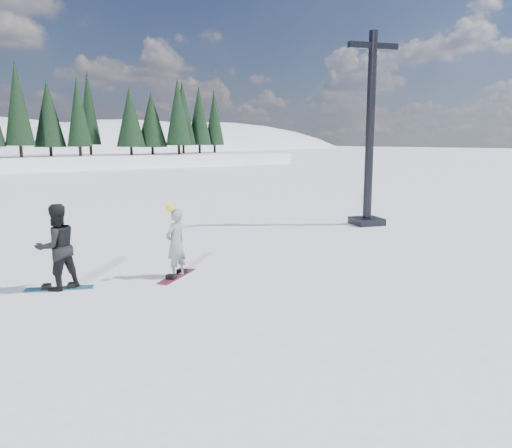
{
  "coord_description": "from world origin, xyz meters",
  "views": [
    {
      "loc": [
        -2.69,
        -9.54,
        3.37
      ],
      "look_at": [
        5.18,
        1.43,
        1.1
      ],
      "focal_mm": 35.0,
      "sensor_mm": 36.0,
      "label": 1
    }
  ],
  "objects": [
    {
      "name": "snowboarder_man",
      "position": [
        0.07,
        2.05,
        0.99
      ],
      "size": [
        1.08,
        0.91,
        1.97
      ],
      "primitive_type": "imported",
      "rotation": [
        0.0,
        0.0,
        3.32
      ],
      "color": "black",
      "rests_on": "ground"
    },
    {
      "name": "snowboard_man",
      "position": [
        0.07,
        2.05,
        0.01
      ],
      "size": [
        1.48,
        0.88,
        0.03
      ],
      "primitive_type": "cube",
      "rotation": [
        0.0,
        0.0,
        -0.43
      ],
      "color": "teal",
      "rests_on": "ground"
    },
    {
      "name": "lift_tower",
      "position": [
        12.56,
        4.03,
        3.05
      ],
      "size": [
        2.03,
        1.43,
        7.5
      ],
      "rotation": [
        0.0,
        0.0,
        -0.33
      ],
      "color": "black",
      "rests_on": "ground"
    },
    {
      "name": "snowboarder_woman",
      "position": [
        2.72,
        1.41,
        0.87
      ],
      "size": [
        0.74,
        0.62,
        1.86
      ],
      "rotation": [
        0.0,
        0.0,
        3.54
      ],
      "color": "gray",
      "rests_on": "ground"
    },
    {
      "name": "ground",
      "position": [
        0.0,
        0.0,
        0.0
      ],
      "size": [
        420.0,
        420.0,
        0.0
      ],
      "primitive_type": "plane",
      "color": "white",
      "rests_on": "ground"
    },
    {
      "name": "snowboard_woman",
      "position": [
        2.73,
        1.41,
        0.01
      ],
      "size": [
        1.39,
        1.09,
        0.03
      ],
      "primitive_type": "cube",
      "rotation": [
        0.0,
        0.0,
        0.61
      ],
      "color": "maroon",
      "rests_on": "ground"
    }
  ]
}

